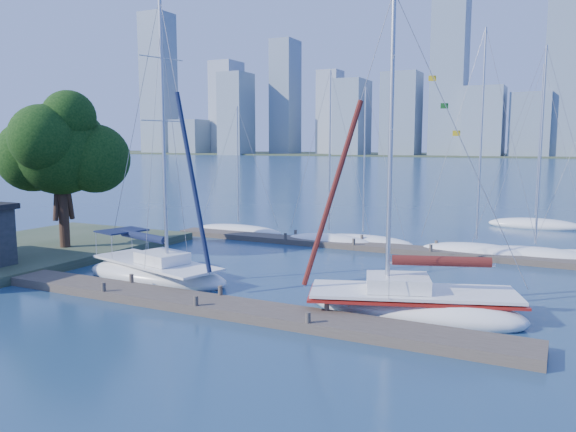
% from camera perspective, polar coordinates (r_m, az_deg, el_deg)
% --- Properties ---
extents(ground, '(700.00, 700.00, 0.00)m').
position_cam_1_polar(ground, '(24.20, -8.05, -9.36)').
color(ground, navy).
rests_on(ground, ground).
extents(near_dock, '(26.00, 2.00, 0.40)m').
position_cam_1_polar(near_dock, '(24.15, -8.06, -8.91)').
color(near_dock, '#433A31').
rests_on(near_dock, ground).
extents(far_dock, '(30.00, 1.80, 0.36)m').
position_cam_1_polar(far_dock, '(37.43, 8.55, -3.11)').
color(far_dock, '#433A31').
rests_on(far_dock, ground).
extents(shore, '(12.00, 22.00, 0.50)m').
position_cam_1_polar(shore, '(37.99, -27.05, -3.58)').
color(shore, '#38472D').
rests_on(shore, ground).
extents(far_shore, '(800.00, 100.00, 1.50)m').
position_cam_1_polar(far_shore, '(339.39, 24.27, 5.56)').
color(far_shore, '#38472D').
rests_on(far_shore, ground).
extents(tree, '(7.70, 7.02, 10.08)m').
position_cam_1_polar(tree, '(37.30, -22.12, 6.55)').
color(tree, '#322016').
rests_on(tree, ground).
extents(sailboat_navy, '(8.84, 4.88, 14.37)m').
position_cam_1_polar(sailboat_navy, '(29.31, -13.32, -4.23)').
color(sailboat_navy, white).
rests_on(sailboat_navy, ground).
extents(sailboat_maroon, '(9.32, 5.62, 13.33)m').
position_cam_1_polar(sailboat_maroon, '(23.43, 12.54, -7.50)').
color(sailboat_maroon, white).
rests_on(sailboat_maroon, ground).
extents(bg_boat_0, '(7.66, 2.86, 10.05)m').
position_cam_1_polar(bg_boat_0, '(43.97, -5.04, -1.45)').
color(bg_boat_0, white).
rests_on(bg_boat_0, ground).
extents(bg_boat_1, '(6.46, 2.80, 12.16)m').
position_cam_1_polar(bg_boat_1, '(39.08, 4.17, -2.49)').
color(bg_boat_1, white).
rests_on(bg_boat_1, ground).
extents(bg_boat_2, '(7.31, 4.57, 11.20)m').
position_cam_1_polar(bg_boat_2, '(39.20, 7.63, -2.55)').
color(bg_boat_2, white).
rests_on(bg_boat_2, ground).
extents(bg_boat_3, '(6.89, 2.53, 14.14)m').
position_cam_1_polar(bg_boat_3, '(36.83, 18.57, -3.41)').
color(bg_boat_3, white).
rests_on(bg_boat_3, ground).
extents(bg_boat_4, '(7.48, 3.39, 12.92)m').
position_cam_1_polar(bg_boat_4, '(36.97, 23.77, -3.66)').
color(bg_boat_4, white).
rests_on(bg_boat_4, ground).
extents(bg_boat_7, '(7.66, 4.80, 13.64)m').
position_cam_1_polar(bg_boat_7, '(50.86, 23.78, -0.78)').
color(bg_boat_7, white).
rests_on(bg_boat_7, ground).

